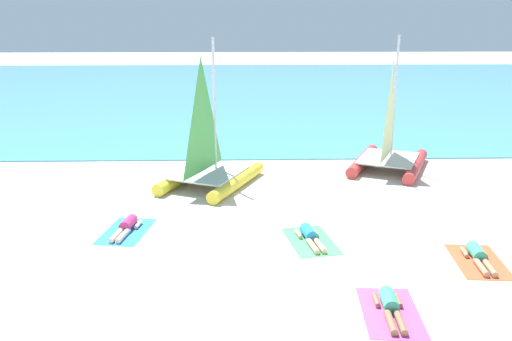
# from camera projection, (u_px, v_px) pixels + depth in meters

# --- Properties ---
(ground_plane) EXTENTS (120.00, 120.00, 0.00)m
(ground_plane) POSITION_uv_depth(u_px,v_px,m) (252.00, 161.00, 21.38)
(ground_plane) COLOR beige
(ocean_water) EXTENTS (120.00, 40.00, 0.05)m
(ocean_water) POSITION_uv_depth(u_px,v_px,m) (247.00, 90.00, 40.58)
(ocean_water) COLOR #4C9EB7
(ocean_water) RESTS_ON ground
(sailboat_red) EXTENTS (3.71, 4.38, 4.86)m
(sailboat_red) POSITION_uv_depth(u_px,v_px,m) (389.00, 151.00, 19.95)
(sailboat_red) COLOR #CC3838
(sailboat_red) RESTS_ON ground
(sailboat_yellow) EXTENTS (3.68, 4.37, 4.86)m
(sailboat_yellow) POSITION_uv_depth(u_px,v_px,m) (209.00, 165.00, 18.13)
(sailboat_yellow) COLOR yellow
(sailboat_yellow) RESTS_ON ground
(towel_leftmost) EXTENTS (1.38, 2.05, 0.01)m
(towel_leftmost) POSITION_uv_depth(u_px,v_px,m) (126.00, 231.00, 14.46)
(towel_leftmost) COLOR #338CD8
(towel_leftmost) RESTS_ON ground
(sunbather_leftmost) EXTENTS (0.65, 1.57, 0.30)m
(sunbather_leftmost) POSITION_uv_depth(u_px,v_px,m) (127.00, 226.00, 14.49)
(sunbather_leftmost) COLOR #D83372
(sunbather_leftmost) RESTS_ON towel_leftmost
(towel_center_left) EXTENTS (1.42, 2.07, 0.01)m
(towel_center_left) POSITION_uv_depth(u_px,v_px,m) (311.00, 241.00, 13.85)
(towel_center_left) COLOR #4CB266
(towel_center_left) RESTS_ON ground
(sunbather_center_left) EXTENTS (0.68, 1.56, 0.30)m
(sunbather_center_left) POSITION_uv_depth(u_px,v_px,m) (310.00, 235.00, 13.88)
(sunbather_center_left) COLOR #268CCC
(sunbather_center_left) RESTS_ON towel_center_left
(towel_center_right) EXTENTS (1.23, 1.97, 0.01)m
(towel_center_right) POSITION_uv_depth(u_px,v_px,m) (390.00, 312.00, 10.56)
(towel_center_right) COLOR #D84C99
(towel_center_right) RESTS_ON ground
(sunbather_center_right) EXTENTS (0.57, 1.57, 0.30)m
(sunbather_center_right) POSITION_uv_depth(u_px,v_px,m) (390.00, 305.00, 10.59)
(sunbather_center_right) COLOR #3FB28C
(sunbather_center_right) RESTS_ON towel_center_right
(towel_rightmost) EXTENTS (1.27, 1.99, 0.01)m
(towel_rightmost) POSITION_uv_depth(u_px,v_px,m) (478.00, 261.00, 12.71)
(towel_rightmost) COLOR #EA5933
(towel_rightmost) RESTS_ON ground
(sunbather_rightmost) EXTENTS (0.58, 1.57, 0.30)m
(sunbather_rightmost) POSITION_uv_depth(u_px,v_px,m) (478.00, 255.00, 12.74)
(sunbather_rightmost) COLOR #3FB28C
(sunbather_rightmost) RESTS_ON towel_rightmost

